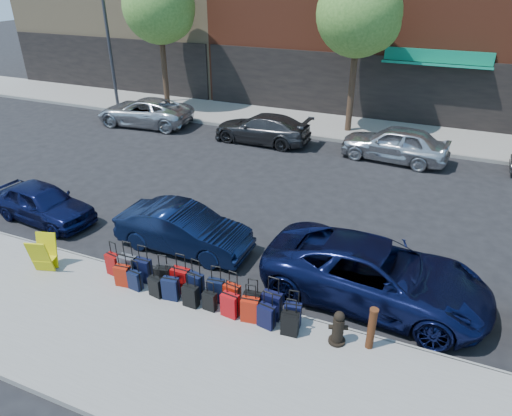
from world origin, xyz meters
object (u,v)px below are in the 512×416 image
at_px(car_near_2, 375,274).
at_px(fire_hydrant, 338,328).
at_px(streetlight, 109,23).
at_px(car_near_1, 184,229).
at_px(suitcase_front_5, 195,285).
at_px(car_near_0, 43,203).
at_px(display_rack, 44,254).
at_px(car_far_1, 262,128).
at_px(bollard, 372,328).
at_px(tree_center, 362,16).
at_px(tree_left, 161,9).
at_px(car_far_2, 395,143).
at_px(car_far_0, 144,112).

bearing_deg(car_near_2, fire_hydrant, 171.74).
distance_m(streetlight, car_near_1, 16.70).
height_order(suitcase_front_5, car_near_2, car_near_2).
distance_m(fire_hydrant, car_near_2, 2.03).
relative_size(suitcase_front_5, car_near_0, 0.28).
height_order(streetlight, display_rack, streetlight).
height_order(car_near_0, car_near_2, car_near_2).
xyz_separation_m(streetlight, suitcase_front_5, (12.75, -13.58, -4.19)).
bearing_deg(display_rack, suitcase_front_5, -8.40).
distance_m(car_near_0, car_near_1, 5.09).
distance_m(suitcase_front_5, car_near_2, 4.41).
distance_m(streetlight, car_far_1, 10.87).
bearing_deg(car_far_1, bollard, 33.13).
bearing_deg(car_near_1, display_rack, 132.75).
bearing_deg(tree_center, car_near_0, -119.83).
relative_size(display_rack, car_near_2, 0.18).
xyz_separation_m(tree_left, fire_hydrant, (13.42, -14.48, -4.88)).
bearing_deg(car_far_2, car_far_1, -84.35).
bearing_deg(car_far_1, display_rack, -5.38).
bearing_deg(streetlight, car_near_0, -62.51).
bearing_deg(car_far_0, tree_center, 100.33).
height_order(streetlight, car_near_2, streetlight).
height_order(tree_left, display_rack, tree_left).
height_order(streetlight, car_near_1, streetlight).
bearing_deg(car_far_1, car_near_2, 36.85).
xyz_separation_m(bollard, car_far_2, (-1.13, 11.51, 0.08)).
height_order(display_rack, car_far_0, car_far_0).
height_order(tree_left, car_far_0, tree_left).
relative_size(streetlight, bollard, 7.81).
bearing_deg(car_far_1, streetlight, -101.59).
relative_size(tree_center, streetlight, 0.91).
bearing_deg(display_rack, car_near_2, -0.36).
relative_size(suitcase_front_5, car_near_2, 0.19).
bearing_deg(streetlight, fire_hydrant, -40.11).
distance_m(fire_hydrant, bollard, 0.70).
distance_m(fire_hydrant, car_near_1, 5.51).
bearing_deg(car_far_1, car_near_1, 9.63).
xyz_separation_m(tree_left, tree_center, (10.50, 0.00, 0.00)).
xyz_separation_m(tree_center, car_far_1, (-3.57, -2.92, -4.75)).
height_order(bollard, car_far_1, car_far_1).
height_order(car_near_0, car_near_1, car_near_1).
bearing_deg(streetlight, display_rack, -58.99).
bearing_deg(bollard, streetlight, 141.28).
bearing_deg(car_near_2, tree_left, 51.64).
bearing_deg(tree_center, car_near_2, -75.05).
height_order(car_near_0, car_far_0, car_far_0).
xyz_separation_m(bollard, car_near_1, (-5.74, 2.01, -0.02)).
height_order(tree_left, car_near_1, tree_left).
distance_m(tree_center, fire_hydrant, 15.56).
bearing_deg(suitcase_front_5, car_far_1, 113.39).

